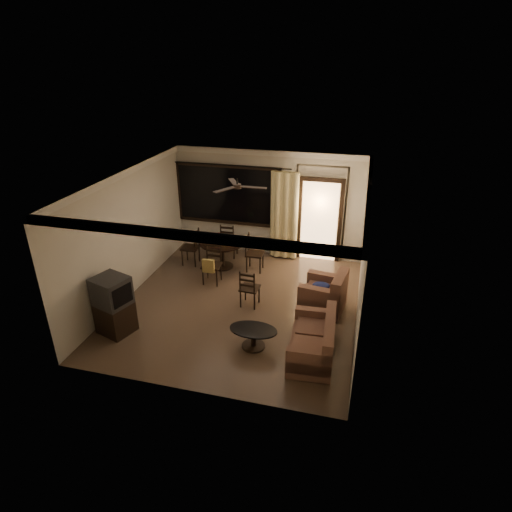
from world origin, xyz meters
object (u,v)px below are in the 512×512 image
(tv_cabinet, at_px, (114,305))
(armchair, at_px, (325,295))
(dining_chair_east, at_px, (254,260))
(dining_chair_north, at_px, (229,246))
(sofa, at_px, (315,342))
(side_chair, at_px, (250,295))
(dining_chair_south, at_px, (212,271))
(dining_table, at_px, (222,247))
(coffee_table, at_px, (253,335))
(dining_chair_west, at_px, (191,254))

(tv_cabinet, distance_m, armchair, 4.27)
(dining_chair_east, bearing_deg, dining_chair_north, 51.73)
(dining_chair_east, height_order, sofa, dining_chair_east)
(side_chair, bearing_deg, sofa, 142.63)
(dining_chair_south, bearing_deg, dining_table, 89.88)
(tv_cabinet, bearing_deg, armchair, 42.88)
(tv_cabinet, bearing_deg, dining_table, 88.83)
(dining_chair_south, bearing_deg, side_chair, -35.46)
(dining_table, relative_size, dining_chair_north, 1.15)
(dining_chair_south, xyz_separation_m, side_chair, (1.13, -0.75, -0.04))
(sofa, height_order, coffee_table, sofa)
(dining_chair_west, relative_size, armchair, 0.96)
(tv_cabinet, bearing_deg, dining_chair_north, 92.33)
(dining_chair_west, height_order, dining_chair_south, same)
(dining_table, bearing_deg, armchair, -26.98)
(dining_chair_north, distance_m, coffee_table, 4.01)
(dining_chair_west, distance_m, dining_chair_south, 1.20)
(armchair, bearing_deg, dining_chair_south, 176.89)
(dining_chair_west, distance_m, armchair, 3.85)
(tv_cabinet, distance_m, coffee_table, 2.75)
(dining_table, height_order, dining_chair_north, dining_chair_north)
(dining_table, relative_size, side_chair, 1.25)
(dining_chair_east, xyz_separation_m, sofa, (1.91, -3.03, 0.02))
(tv_cabinet, height_order, coffee_table, tv_cabinet)
(dining_table, distance_m, side_chair, 2.00)
(dining_chair_east, xyz_separation_m, tv_cabinet, (-1.95, -3.21, 0.31))
(sofa, relative_size, side_chair, 1.67)
(dining_chair_east, height_order, side_chair, dining_chair_east)
(dining_table, distance_m, dining_chair_north, 0.71)
(dining_chair_west, bearing_deg, armchair, 67.19)
(armchair, bearing_deg, dining_table, 161.19)
(tv_cabinet, xyz_separation_m, coffee_table, (2.72, 0.19, -0.33))
(dining_chair_south, height_order, coffee_table, dining_chair_south)
(dining_chair_south, relative_size, sofa, 0.65)
(side_chair, bearing_deg, dining_table, -50.40)
(dining_table, distance_m, sofa, 4.07)
(tv_cabinet, relative_size, coffee_table, 1.32)
(coffee_table, bearing_deg, dining_chair_east, 104.34)
(coffee_table, bearing_deg, armchair, 54.26)
(dining_chair_east, relative_size, dining_chair_south, 1.00)
(coffee_table, bearing_deg, side_chair, 107.91)
(tv_cabinet, bearing_deg, sofa, 20.93)
(dining_chair_west, bearing_deg, side_chair, 49.75)
(dining_chair_north, height_order, tv_cabinet, tv_cabinet)
(dining_table, distance_m, dining_chair_west, 0.88)
(dining_chair_south, bearing_deg, armchair, -13.17)
(dining_chair_east, relative_size, side_chair, 1.08)
(dining_chair_north, distance_m, tv_cabinet, 4.01)
(sofa, distance_m, side_chair, 2.11)
(dining_chair_south, relative_size, dining_chair_north, 1.00)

